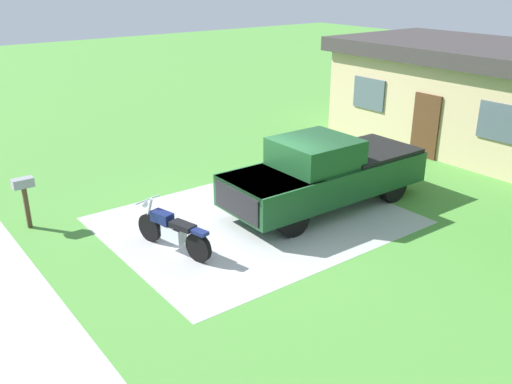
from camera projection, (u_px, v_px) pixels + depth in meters
The scene contains 7 objects.
ground_plane at pixel (256, 220), 13.79m from camera, with size 80.00×80.00×0.00m, color #4C8C39.
driveway_pad at pixel (256, 220), 13.79m from camera, with size 5.65×7.04×0.01m, color #A8A8A8.
sidewalk_strip at pixel (2, 301), 10.42m from camera, with size 36.00×1.80×0.01m, color #B0B0AB.
motorcycle at pixel (172, 231), 12.14m from camera, with size 2.17×0.87×1.09m.
pickup_truck at pixel (327, 172), 14.30m from camera, with size 2.06×5.65×1.90m.
mailbox at pixel (24, 190), 13.06m from camera, with size 0.26×0.48×1.26m.
neighbor_house at pixel (473, 94), 19.23m from camera, with size 9.60×5.60×3.50m.
Camera 1 is at (9.98, -7.57, 5.80)m, focal length 38.84 mm.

